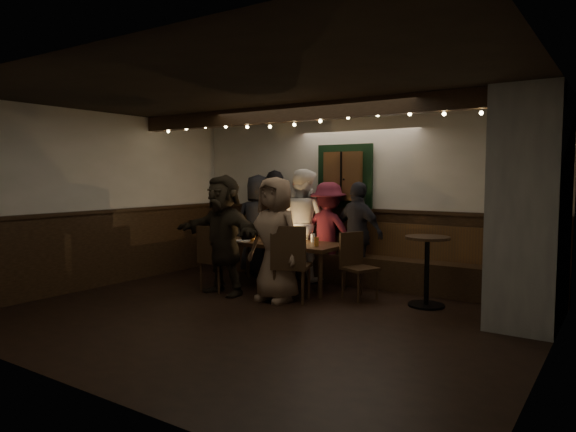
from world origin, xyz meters
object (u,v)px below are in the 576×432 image
Objects in this scene: dining_table at (280,246)px; chair_near_left at (214,255)px; person_c at (302,225)px; person_f at (223,235)px; person_b at (275,223)px; chair_near_right at (290,260)px; chair_end at (356,261)px; high_top at (427,262)px; person_d at (328,232)px; person_g at (275,239)px; person_e at (358,234)px; person_a at (259,224)px.

dining_table is 2.02× the size of chair_near_left.
person_f is (-0.39, -1.45, -0.04)m from person_c.
chair_near_left is at bearing -127.34° from dining_table.
person_b is at bearing 89.12° from chair_near_left.
chair_near_right is 0.58× the size of person_c.
person_f reaches higher than dining_table.
chair_end is (0.56, 0.77, -0.07)m from chair_near_right.
person_c is at bearing 157.26° from person_b.
person_c reaches higher than chair_near_right.
person_b is (-2.77, 0.57, 0.31)m from high_top.
chair_near_left is 1.85m from person_d.
person_e is at bearing 77.49° from person_g.
person_g is at bearing -137.07° from chair_end.
chair_near_right is 0.62× the size of person_g.
person_g is (0.44, -1.36, -0.06)m from person_c.
chair_end is at bearing 49.16° from person_g.
person_c is at bearing 116.40° from chair_near_right.
person_d is at bearing 68.98° from person_f.
person_a is at bearing 115.22° from person_f.
person_d is (0.42, 0.10, -0.10)m from person_c.
person_e is at bearing 177.18° from person_d.
person_a is at bearing 163.38° from chair_end.
chair_end is 1.96m from person_b.
person_g is (0.83, 0.08, -0.02)m from person_f.
dining_table is 2.13× the size of high_top.
chair_near_left is at bearing -169.82° from person_g.
person_b is at bearing 103.30° from person_f.
chair_near_left is 1.52m from person_a.
person_d is 0.93× the size of person_f.
person_e reaches higher than chair_end.
dining_table is 1.00m from chair_near_right.
chair_near_right is at bearing 10.26° from person_f.
high_top is 2.29m from person_c.
chair_near_right reaches higher than chair_near_left.
chair_near_right is 1.57m from person_c.
chair_end is 0.99× the size of high_top.
chair_near_right is 0.95m from chair_end.
person_e is at bearing 163.18° from person_b.
dining_table is at bearing 52.66° from chair_near_left.
dining_table is at bearing 119.13° from person_a.
dining_table is 1.14× the size of person_a.
chair_end is 1.12m from person_d.
high_top is 1.44m from person_e.
high_top is at bearing 17.81° from chair_near_left.
person_f is at bearing -3.42° from chair_near_left.
person_a is (-0.30, 1.46, 0.31)m from chair_near_left.
person_c is at bearing 91.69° from dining_table.
person_g is (0.02, -1.46, 0.04)m from person_d.
person_g is (-0.25, 0.02, 0.25)m from chair_near_right.
person_a is 1.08× the size of person_d.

